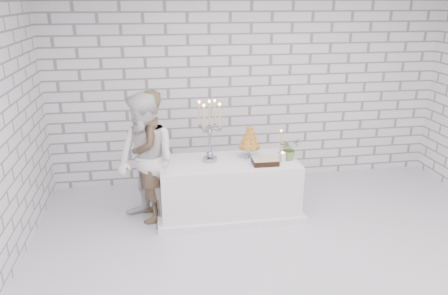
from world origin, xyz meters
TOP-DOWN VIEW (x-y plane):
  - ground at (0.00, 0.00)m, footprint 6.00×5.00m
  - wall_back at (0.00, 2.50)m, footprint 6.00×0.01m
  - cake_table at (-0.52, 1.33)m, footprint 1.80×0.80m
  - groom at (-1.55, 1.36)m, footprint 0.47×0.66m
  - bride at (-1.58, 1.22)m, footprint 1.03×1.05m
  - candelabra at (-0.77, 1.38)m, footprint 0.38×0.38m
  - croquembouche at (-0.23, 1.44)m, footprint 0.33×0.33m
  - chocolate_cake at (-0.08, 1.16)m, footprint 0.33×0.23m
  - pillar_candle at (0.16, 1.20)m, footprint 0.09×0.09m
  - extra_taper at (0.22, 1.50)m, footprint 0.07×0.07m
  - flowers at (0.27, 1.29)m, footprint 0.34×0.32m

SIDE VIEW (x-z plane):
  - ground at x=0.00m, z-range -0.01..0.01m
  - cake_table at x=-0.52m, z-range 0.00..0.75m
  - chocolate_cake at x=-0.08m, z-range 0.75..0.83m
  - pillar_candle at x=0.16m, z-range 0.75..0.87m
  - bride at x=-1.58m, z-range 0.00..1.71m
  - groom at x=-1.55m, z-range 0.00..1.71m
  - flowers at x=0.27m, z-range 0.75..1.05m
  - extra_taper at x=0.22m, z-range 0.75..1.07m
  - croquembouche at x=-0.23m, z-range 0.75..1.20m
  - candelabra at x=-0.77m, z-range 0.75..1.57m
  - wall_back at x=0.00m, z-range 0.00..3.00m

